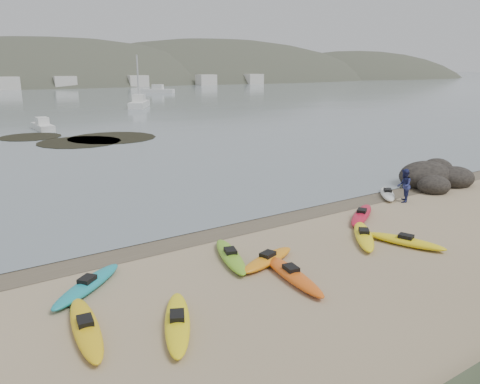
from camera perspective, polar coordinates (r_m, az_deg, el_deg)
ground at (r=21.77m, az=-0.00°, el=-3.82°), size 600.00×600.00×0.00m
wet_sand at (r=21.53m, az=0.44°, el=-4.02°), size 60.00×60.00×0.00m
kayaks at (r=17.94m, az=5.23°, el=-7.53°), size 20.08×8.75×0.34m
person_east at (r=26.42m, az=19.37°, el=0.75°), size 1.11×1.07×1.80m
rock_cluster at (r=31.21m, az=22.59°, el=1.29°), size 5.28×3.88×1.78m
kelp_mats at (r=49.44m, az=-18.60°, el=6.12°), size 14.23×13.22×0.04m
moored_boats at (r=94.25m, az=-22.62°, el=10.00°), size 85.32×72.62×1.23m
far_hills at (r=218.34m, az=-20.33°, el=8.10°), size 550.00×135.00×80.00m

